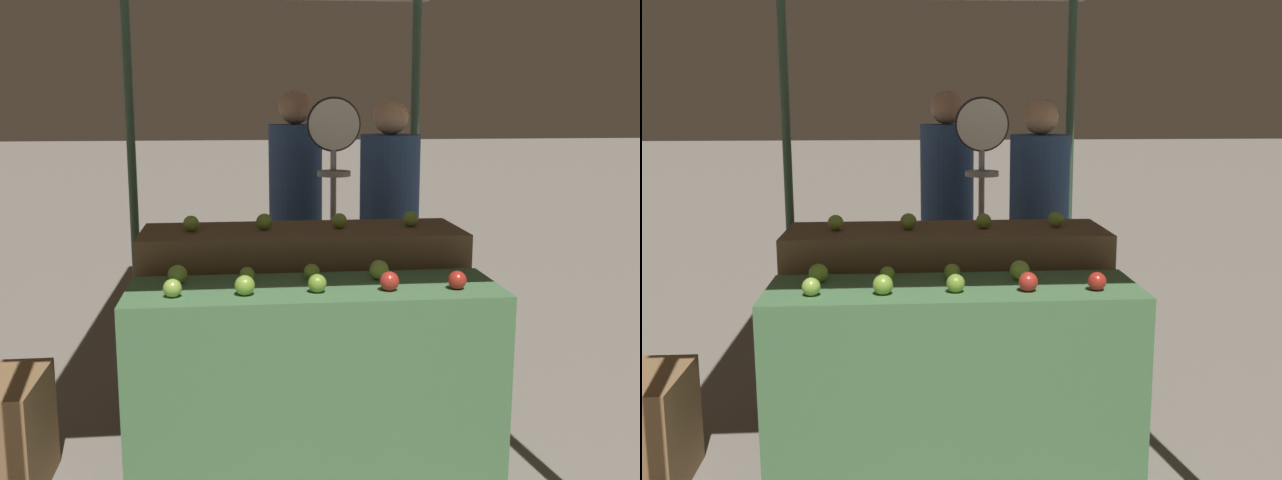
# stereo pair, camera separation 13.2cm
# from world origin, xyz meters

# --- Properties ---
(ground_plane) EXTENTS (60.00, 60.00, 0.00)m
(ground_plane) POSITION_xyz_m (0.00, 0.00, 0.00)
(ground_plane) COLOR gray
(display_counter_front) EXTENTS (1.63, 0.55, 0.89)m
(display_counter_front) POSITION_xyz_m (0.00, 0.00, 0.45)
(display_counter_front) COLOR #4C7A4C
(display_counter_front) RESTS_ON ground_plane
(display_counter_back) EXTENTS (1.63, 0.55, 1.05)m
(display_counter_back) POSITION_xyz_m (0.00, 0.60, 0.52)
(display_counter_back) COLOR brown
(display_counter_back) RESTS_ON ground_plane
(apple_front_0) EXTENTS (0.08, 0.08, 0.08)m
(apple_front_0) POSITION_xyz_m (-0.60, -0.12, 0.93)
(apple_front_0) COLOR #8EB247
(apple_front_0) RESTS_ON display_counter_front
(apple_front_1) EXTENTS (0.09, 0.09, 0.09)m
(apple_front_1) POSITION_xyz_m (-0.31, -0.12, 0.94)
(apple_front_1) COLOR #84AD3D
(apple_front_1) RESTS_ON display_counter_front
(apple_front_2) EXTENTS (0.08, 0.08, 0.08)m
(apple_front_2) POSITION_xyz_m (0.00, -0.11, 0.93)
(apple_front_2) COLOR #7AA338
(apple_front_2) RESTS_ON display_counter_front
(apple_front_3) EXTENTS (0.08, 0.08, 0.08)m
(apple_front_3) POSITION_xyz_m (0.31, -0.11, 0.94)
(apple_front_3) COLOR #B72D23
(apple_front_3) RESTS_ON display_counter_front
(apple_front_4) EXTENTS (0.08, 0.08, 0.08)m
(apple_front_4) POSITION_xyz_m (0.61, -0.12, 0.93)
(apple_front_4) COLOR #AD281E
(apple_front_4) RESTS_ON display_counter_front
(apple_front_5) EXTENTS (0.09, 0.09, 0.09)m
(apple_front_5) POSITION_xyz_m (-0.60, 0.11, 0.94)
(apple_front_5) COLOR #84AD3D
(apple_front_5) RESTS_ON display_counter_front
(apple_front_6) EXTENTS (0.07, 0.07, 0.07)m
(apple_front_6) POSITION_xyz_m (-0.29, 0.11, 0.93)
(apple_front_6) COLOR #7AA338
(apple_front_6) RESTS_ON display_counter_front
(apple_front_7) EXTENTS (0.07, 0.07, 0.07)m
(apple_front_7) POSITION_xyz_m (0.00, 0.12, 0.93)
(apple_front_7) COLOR #7AA338
(apple_front_7) RESTS_ON display_counter_front
(apple_front_8) EXTENTS (0.09, 0.09, 0.09)m
(apple_front_8) POSITION_xyz_m (0.30, 0.10, 0.94)
(apple_front_8) COLOR #8EB247
(apple_front_8) RESTS_ON display_counter_front
(apple_back_0) EXTENTS (0.08, 0.08, 0.08)m
(apple_back_0) POSITION_xyz_m (-0.56, 0.59, 1.09)
(apple_back_0) COLOR #84AD3D
(apple_back_0) RESTS_ON display_counter_back
(apple_back_1) EXTENTS (0.08, 0.08, 0.08)m
(apple_back_1) POSITION_xyz_m (-0.19, 0.59, 1.09)
(apple_back_1) COLOR #7AA338
(apple_back_1) RESTS_ON display_counter_back
(apple_back_2) EXTENTS (0.08, 0.08, 0.08)m
(apple_back_2) POSITION_xyz_m (0.19, 0.60, 1.09)
(apple_back_2) COLOR #7AA338
(apple_back_2) RESTS_ON display_counter_back
(apple_back_3) EXTENTS (0.08, 0.08, 0.08)m
(apple_back_3) POSITION_xyz_m (0.57, 0.61, 1.09)
(apple_back_3) COLOR #7AA338
(apple_back_3) RESTS_ON display_counter_back
(produce_scale) EXTENTS (0.32, 0.20, 1.72)m
(produce_scale) POSITION_xyz_m (0.25, 1.26, 1.27)
(produce_scale) COLOR #99999E
(produce_scale) RESTS_ON ground_plane
(person_vendor_at_scale) EXTENTS (0.49, 0.49, 1.71)m
(person_vendor_at_scale) POSITION_xyz_m (0.65, 1.53, 0.98)
(person_vendor_at_scale) COLOR #2D2D38
(person_vendor_at_scale) RESTS_ON ground_plane
(person_customer_left) EXTENTS (0.49, 0.49, 1.76)m
(person_customer_left) POSITION_xyz_m (0.09, 2.08, 1.02)
(person_customer_left) COLOR #2D2D38
(person_customer_left) RESTS_ON ground_plane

